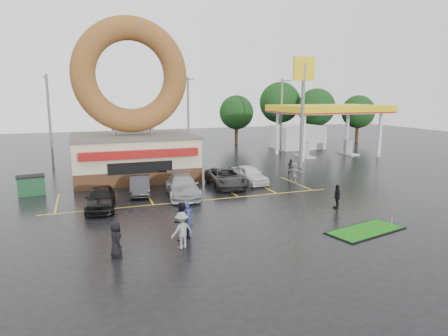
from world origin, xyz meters
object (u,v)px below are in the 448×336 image
object	(u,v)px
streetlight_left	(49,119)
car_grey	(225,178)
donut_shop	(133,126)
streetlight_mid	(188,116)
gas_station	(314,122)
streetlight_right	(282,114)
car_dgrey	(140,186)
car_silver	(183,186)
shell_sign	(303,92)
person_cameraman	(337,197)
dumpster	(31,186)
car_white	(249,175)
person_blue	(187,220)
car_black	(100,198)
putting_green	(366,230)

from	to	relation	value
streetlight_left	car_grey	distance (m)	19.06
donut_shop	streetlight_mid	size ratio (longest dim) A/B	1.50
gas_station	streetlight_left	world-z (taller)	streetlight_left
streetlight_mid	streetlight_right	bearing A→B (deg)	4.76
car_dgrey	gas_station	bearing A→B (deg)	38.92
car_silver	shell_sign	bearing A→B (deg)	34.34
streetlight_left	shell_sign	bearing A→B (deg)	-18.99
person_cameraman	car_silver	bearing A→B (deg)	-109.65
gas_station	car_silver	size ratio (longest dim) A/B	2.62
person_cameraman	dumpster	xyz separation A→B (m)	(-18.64, 10.41, -0.12)
streetlight_right	car_grey	xyz separation A→B (m)	(-12.79, -15.13, -4.06)
streetlight_left	streetlight_mid	xyz separation A→B (m)	(14.00, 1.00, 0.00)
car_silver	streetlight_mid	bearing A→B (deg)	80.62
car_white	person_blue	distance (m)	13.15
car_white	person_blue	bearing A→B (deg)	-132.41
car_black	dumpster	distance (m)	7.19
donut_shop	putting_green	world-z (taller)	donut_shop
car_silver	car_grey	world-z (taller)	car_silver
car_dgrey	car_grey	bearing A→B (deg)	9.50
shell_sign	person_blue	distance (m)	22.69
person_cameraman	dumpster	bearing A→B (deg)	-102.65
donut_shop	person_cameraman	distance (m)	18.29
gas_station	car_grey	xyz separation A→B (m)	(-16.79, -14.15, -2.98)
car_grey	car_white	xyz separation A→B (m)	(2.22, 0.42, 0.01)
shell_sign	streetlight_left	bearing A→B (deg)	161.01
person_blue	car_white	bearing A→B (deg)	38.36
streetlight_right	putting_green	world-z (taller)	streetlight_right
car_black	person_cameraman	world-z (taller)	person_cameraman
streetlight_mid	person_cameraman	size ratio (longest dim) A/B	5.84
streetlight_right	car_dgrey	xyz separation A→B (m)	(-19.44, -15.38, -4.13)
gas_station	streetlight_left	xyz separation A→B (m)	(-30.00, -1.02, 1.08)
car_black	dumpster	bearing A→B (deg)	134.49
car_grey	car_white	size ratio (longest dim) A/B	1.21
donut_shop	dumpster	size ratio (longest dim) A/B	7.50
car_white	person_cameraman	bearing A→B (deg)	-80.02
car_white	person_blue	xyz separation A→B (m)	(-7.87, -10.54, 0.21)
car_white	donut_shop	bearing A→B (deg)	139.98
car_silver	person_cameraman	bearing A→B (deg)	-29.31
streetlight_mid	car_dgrey	xyz separation A→B (m)	(-7.44, -14.38, -4.13)
person_blue	person_cameraman	xyz separation A→B (m)	(10.25, 2.01, -0.17)
car_white	streetlight_left	bearing A→B (deg)	134.87
streetlight_left	streetlight_right	distance (m)	26.08
streetlight_left	car_white	size ratio (longest dim) A/B	2.11
gas_station	dumpster	bearing A→B (deg)	-158.98
car_black	person_blue	size ratio (longest dim) A/B	2.31
shell_sign	car_white	bearing A→B (deg)	-147.68
car_grey	person_blue	xyz separation A→B (m)	(-5.65, -10.11, 0.22)
streetlight_right	person_cameraman	bearing A→B (deg)	-109.42
car_dgrey	person_blue	bearing A→B (deg)	-76.90
gas_station	putting_green	distance (m)	29.77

